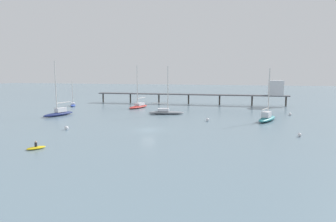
{
  "coord_description": "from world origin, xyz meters",
  "views": [
    {
      "loc": [
        16.07,
        -52.17,
        10.63
      ],
      "look_at": [
        0.0,
        16.03,
        1.5
      ],
      "focal_mm": 32.04,
      "sensor_mm": 36.0,
      "label": 1
    }
  ],
  "objects_px": {
    "sailboat_teal": "(267,117)",
    "pier": "(236,91)",
    "sailboat_navy": "(59,112)",
    "sailboat_gray": "(166,111)",
    "dinghy_yellow": "(36,148)",
    "mooring_buoy_far": "(66,128)",
    "sailboat_red": "(139,106)",
    "mooring_buoy_mid": "(208,120)",
    "mooring_buoy_outer": "(290,114)",
    "sailboat_blue": "(73,104)",
    "mooring_buoy_near": "(300,135)"
  },
  "relations": [
    {
      "from": "sailboat_gray",
      "to": "mooring_buoy_near",
      "type": "bearing_deg",
      "value": -36.97
    },
    {
      "from": "sailboat_teal",
      "to": "dinghy_yellow",
      "type": "xyz_separation_m",
      "value": [
        -33.4,
        -32.41,
        -0.59
      ]
    },
    {
      "from": "sailboat_teal",
      "to": "sailboat_gray",
      "type": "xyz_separation_m",
      "value": [
        -24.12,
        5.66,
        -0.13
      ]
    },
    {
      "from": "pier",
      "to": "mooring_buoy_outer",
      "type": "height_order",
      "value": "pier"
    },
    {
      "from": "sailboat_teal",
      "to": "dinghy_yellow",
      "type": "height_order",
      "value": "sailboat_teal"
    },
    {
      "from": "mooring_buoy_near",
      "to": "pier",
      "type": "bearing_deg",
      "value": 103.22
    },
    {
      "from": "sailboat_red",
      "to": "mooring_buoy_far",
      "type": "bearing_deg",
      "value": -92.96
    },
    {
      "from": "pier",
      "to": "sailboat_gray",
      "type": "height_order",
      "value": "sailboat_gray"
    },
    {
      "from": "sailboat_navy",
      "to": "sailboat_gray",
      "type": "height_order",
      "value": "sailboat_navy"
    },
    {
      "from": "pier",
      "to": "mooring_buoy_mid",
      "type": "height_order",
      "value": "pier"
    },
    {
      "from": "sailboat_navy",
      "to": "sailboat_teal",
      "type": "bearing_deg",
      "value": 3.83
    },
    {
      "from": "sailboat_navy",
      "to": "sailboat_gray",
      "type": "relative_size",
      "value": 1.1
    },
    {
      "from": "sailboat_navy",
      "to": "sailboat_blue",
      "type": "bearing_deg",
      "value": 112.02
    },
    {
      "from": "dinghy_yellow",
      "to": "mooring_buoy_far",
      "type": "xyz_separation_m",
      "value": [
        -3.63,
        13.46,
        0.15
      ]
    },
    {
      "from": "sailboat_gray",
      "to": "mooring_buoy_near",
      "type": "xyz_separation_m",
      "value": [
        27.97,
        -21.05,
        -0.37
      ]
    },
    {
      "from": "mooring_buoy_outer",
      "to": "mooring_buoy_far",
      "type": "distance_m",
      "value": 52.22
    },
    {
      "from": "mooring_buoy_outer",
      "to": "mooring_buoy_far",
      "type": "xyz_separation_m",
      "value": [
        -43.33,
        -29.15,
        0.03
      ]
    },
    {
      "from": "mooring_buoy_mid",
      "to": "sailboat_navy",
      "type": "bearing_deg",
      "value": -179.73
    },
    {
      "from": "mooring_buoy_outer",
      "to": "sailboat_red",
      "type": "bearing_deg",
      "value": 170.96
    },
    {
      "from": "dinghy_yellow",
      "to": "sailboat_teal",
      "type": "bearing_deg",
      "value": 44.14
    },
    {
      "from": "pier",
      "to": "mooring_buoy_near",
      "type": "relative_size",
      "value": 100.37
    },
    {
      "from": "mooring_buoy_mid",
      "to": "sailboat_gray",
      "type": "bearing_deg",
      "value": 142.75
    },
    {
      "from": "mooring_buoy_outer",
      "to": "mooring_buoy_near",
      "type": "bearing_deg",
      "value": -95.47
    },
    {
      "from": "mooring_buoy_far",
      "to": "mooring_buoy_near",
      "type": "xyz_separation_m",
      "value": [
        40.88,
        3.56,
        -0.05
      ]
    },
    {
      "from": "sailboat_navy",
      "to": "sailboat_red",
      "type": "bearing_deg",
      "value": 55.75
    },
    {
      "from": "sailboat_teal",
      "to": "pier",
      "type": "bearing_deg",
      "value": 102.81
    },
    {
      "from": "pier",
      "to": "mooring_buoy_mid",
      "type": "bearing_deg",
      "value": -99.59
    },
    {
      "from": "mooring_buoy_outer",
      "to": "pier",
      "type": "bearing_deg",
      "value": 123.12
    },
    {
      "from": "pier",
      "to": "sailboat_teal",
      "type": "height_order",
      "value": "sailboat_teal"
    },
    {
      "from": "sailboat_teal",
      "to": "dinghy_yellow",
      "type": "distance_m",
      "value": 46.55
    },
    {
      "from": "sailboat_red",
      "to": "sailboat_gray",
      "type": "bearing_deg",
      "value": -45.18
    },
    {
      "from": "sailboat_navy",
      "to": "sailboat_gray",
      "type": "xyz_separation_m",
      "value": [
        24.73,
        8.93,
        -0.18
      ]
    },
    {
      "from": "sailboat_teal",
      "to": "sailboat_gray",
      "type": "relative_size",
      "value": 0.95
    },
    {
      "from": "mooring_buoy_near",
      "to": "sailboat_blue",
      "type": "bearing_deg",
      "value": 152.12
    },
    {
      "from": "pier",
      "to": "mooring_buoy_mid",
      "type": "distance_m",
      "value": 34.31
    },
    {
      "from": "sailboat_red",
      "to": "dinghy_yellow",
      "type": "height_order",
      "value": "sailboat_red"
    },
    {
      "from": "sailboat_navy",
      "to": "dinghy_yellow",
      "type": "relative_size",
      "value": 4.79
    },
    {
      "from": "mooring_buoy_mid",
      "to": "mooring_buoy_far",
      "type": "distance_m",
      "value": 29.13
    },
    {
      "from": "sailboat_gray",
      "to": "sailboat_blue",
      "type": "xyz_separation_m",
      "value": [
        -32.83,
        11.11,
        -0.14
      ]
    },
    {
      "from": "sailboat_blue",
      "to": "mooring_buoy_mid",
      "type": "distance_m",
      "value": 48.6
    },
    {
      "from": "sailboat_navy",
      "to": "mooring_buoy_outer",
      "type": "xyz_separation_m",
      "value": [
        55.15,
        13.47,
        -0.53
      ]
    },
    {
      "from": "mooring_buoy_outer",
      "to": "mooring_buoy_near",
      "type": "height_order",
      "value": "mooring_buoy_outer"
    },
    {
      "from": "sailboat_red",
      "to": "mooring_buoy_far",
      "type": "distance_m",
      "value": 35.79
    },
    {
      "from": "sailboat_teal",
      "to": "mooring_buoy_outer",
      "type": "distance_m",
      "value": 11.99
    },
    {
      "from": "dinghy_yellow",
      "to": "mooring_buoy_far",
      "type": "height_order",
      "value": "dinghy_yellow"
    },
    {
      "from": "dinghy_yellow",
      "to": "mooring_buoy_outer",
      "type": "distance_m",
      "value": 58.24
    },
    {
      "from": "mooring_buoy_near",
      "to": "sailboat_teal",
      "type": "bearing_deg",
      "value": 104.05
    },
    {
      "from": "sailboat_gray",
      "to": "mooring_buoy_near",
      "type": "relative_size",
      "value": 19.24
    },
    {
      "from": "sailboat_teal",
      "to": "dinghy_yellow",
      "type": "bearing_deg",
      "value": -135.86
    },
    {
      "from": "sailboat_gray",
      "to": "sailboat_blue",
      "type": "relative_size",
      "value": 1.53
    }
  ]
}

